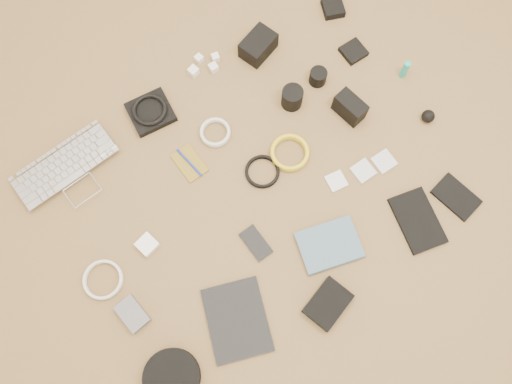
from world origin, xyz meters
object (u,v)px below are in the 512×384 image
laptop (73,177)px  headphone_case (172,377)px  dslr_camera (258,46)px  tablet (237,320)px  phone (256,243)px  paperback (337,266)px

laptop → headphone_case: (-0.05, -0.75, 0.01)m
dslr_camera → tablet: 0.99m
laptop → phone: bearing=-58.2°
laptop → paperback: bearing=-57.1°
laptop → dslr_camera: bearing=0.2°
dslr_camera → phone: (-0.42, -0.61, -0.03)m
tablet → phone: (0.19, 0.17, -0.00)m
dslr_camera → headphone_case: bearing=-154.8°
dslr_camera → headphone_case: 1.19m
tablet → headphone_case: size_ratio=1.38×
tablet → paperback: size_ratio=1.21×
tablet → headphone_case: 0.26m
paperback → phone: bearing=55.4°
dslr_camera → tablet: size_ratio=0.54×
paperback → laptop: bearing=52.8°
tablet → paperback: (0.37, -0.04, 0.00)m
phone → dslr_camera: bearing=52.9°
laptop → headphone_case: size_ratio=2.09×
laptop → tablet: laptop is taller
headphone_case → laptop: bearing=86.1°
laptop → tablet: 0.75m
laptop → phone: size_ratio=3.14×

